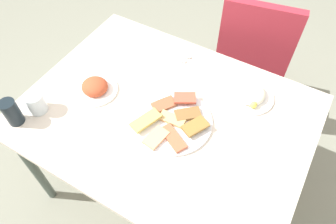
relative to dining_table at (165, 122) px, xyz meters
name	(u,v)px	position (x,y,z in m)	size (l,w,h in m)	color
ground_plane	(166,183)	(0.00, 0.00, -0.65)	(6.00, 6.00, 0.00)	gray
dining_table	(165,122)	(0.00, 0.00, 0.00)	(1.22, 0.93, 0.72)	beige
dining_chair	(253,53)	(0.15, 0.77, -0.12)	(0.49, 0.50, 0.92)	#A62836
pide_platter	(172,121)	(0.05, -0.03, 0.08)	(0.34, 0.34, 0.04)	white
salad_plate_greens	(250,95)	(0.29, 0.26, 0.09)	(0.21, 0.21, 0.06)	white
salad_plate_rice	(95,88)	(-0.34, -0.05, 0.09)	(0.20, 0.20, 0.07)	white
soda_can	(12,112)	(-0.52, -0.35, 0.13)	(0.07, 0.07, 0.12)	black
drinking_glass	(36,103)	(-0.48, -0.26, 0.12)	(0.08, 0.08, 0.09)	silver
paper_napkin	(172,57)	(-0.15, 0.32, 0.07)	(0.13, 0.13, 0.00)	white
fork	(170,58)	(-0.15, 0.30, 0.07)	(0.16, 0.02, 0.01)	silver
spoon	(173,54)	(-0.15, 0.34, 0.07)	(0.18, 0.01, 0.01)	silver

